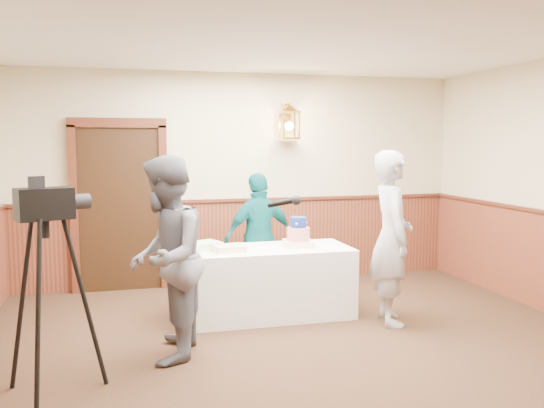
{
  "coord_description": "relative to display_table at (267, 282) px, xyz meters",
  "views": [
    {
      "loc": [
        -1.57,
        -4.05,
        1.89
      ],
      "look_at": [
        -0.06,
        1.7,
        1.25
      ],
      "focal_mm": 38.0,
      "sensor_mm": 36.0,
      "label": 1
    }
  ],
  "objects": [
    {
      "name": "assistant_p",
      "position": [
        0.07,
        0.63,
        0.39
      ],
      "size": [
        0.96,
        0.57,
        1.53
      ],
      "primitive_type": "imported",
      "rotation": [
        0.0,
        0.0,
        3.38
      ],
      "color": "#0B585B",
      "rests_on": "ground"
    },
    {
      "name": "sheet_cake_green",
      "position": [
        -0.68,
        0.09,
        0.41
      ],
      "size": [
        0.42,
        0.38,
        0.08
      ],
      "primitive_type": "cube",
      "rotation": [
        0.0,
        0.0,
        0.38
      ],
      "color": "#A3E09E",
      "rests_on": "display_table"
    },
    {
      "name": "tiered_cake",
      "position": [
        0.36,
        0.02,
        0.5
      ],
      "size": [
        0.35,
        0.35,
        0.32
      ],
      "rotation": [
        0.0,
        0.0,
        -0.14
      ],
      "color": "beige",
      "rests_on": "display_table"
    },
    {
      "name": "baker",
      "position": [
        1.19,
        -0.56,
        0.53
      ],
      "size": [
        0.56,
        0.73,
        1.81
      ],
      "primitive_type": "imported",
      "rotation": [
        0.0,
        0.0,
        1.37
      ],
      "color": "#A8A7AD",
      "rests_on": "ground"
    },
    {
      "name": "room_shell",
      "position": [
        0.01,
        -1.45,
        1.15
      ],
      "size": [
        6.02,
        7.02,
        2.81
      ],
      "color": "beige",
      "rests_on": "ground"
    },
    {
      "name": "tv_camera_rig",
      "position": [
        -2.05,
        -1.57,
        0.33
      ],
      "size": [
        0.61,
        0.57,
        1.57
      ],
      "rotation": [
        0.0,
        0.0,
        0.37
      ],
      "color": "black",
      "rests_on": "ground"
    },
    {
      "name": "ground",
      "position": [
        0.06,
        -1.9,
        -0.38
      ],
      "size": [
        7.0,
        7.0,
        0.0
      ],
      "primitive_type": "plane",
      "color": "black",
      "rests_on": "ground"
    },
    {
      "name": "display_table",
      "position": [
        0.0,
        0.0,
        0.0
      ],
      "size": [
        1.8,
        0.8,
        0.75
      ],
      "primitive_type": "cube",
      "color": "white",
      "rests_on": "ground"
    },
    {
      "name": "interviewer",
      "position": [
        -1.16,
        -0.99,
        0.52
      ],
      "size": [
        1.53,
        1.0,
        1.78
      ],
      "rotation": [
        0.0,
        0.0,
        -1.81
      ],
      "color": "slate",
      "rests_on": "ground"
    },
    {
      "name": "sheet_cake_yellow",
      "position": [
        -0.44,
        -0.08,
        0.41
      ],
      "size": [
        0.35,
        0.29,
        0.07
      ],
      "primitive_type": "cube",
      "rotation": [
        0.0,
        0.0,
        0.15
      ],
      "color": "#E4C188",
      "rests_on": "display_table"
    }
  ]
}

